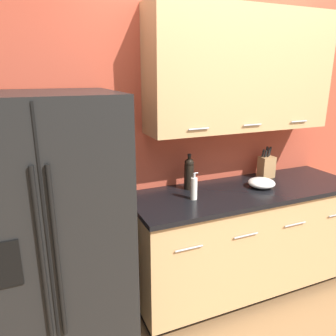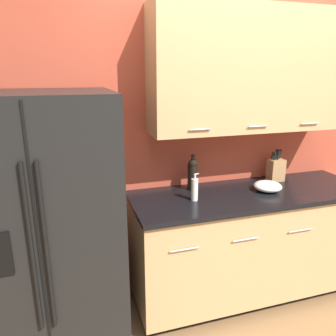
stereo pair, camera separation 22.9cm
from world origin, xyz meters
TOP-DOWN VIEW (x-y plane):
  - wall_back at (-0.01, 1.14)m, footprint 10.00×0.39m
  - counter_unit at (-0.03, 0.84)m, footprint 1.90×0.64m
  - refrigerator at (-1.56, 0.76)m, footprint 0.93×0.80m
  - knife_block at (0.30, 1.02)m, footprint 0.13×0.10m
  - wine_bottle at (-0.46, 1.02)m, footprint 0.08×0.08m
  - soap_dispenser at (-0.53, 0.80)m, footprint 0.05×0.05m
  - mixing_bowl at (0.09, 0.82)m, footprint 0.22×0.22m

SIDE VIEW (x-z plane):
  - counter_unit at x=-0.03m, z-range 0.01..0.93m
  - refrigerator at x=-1.56m, z-range 0.00..1.72m
  - mixing_bowl at x=0.09m, z-range 0.93..1.00m
  - soap_dispenser at x=-0.53m, z-range 0.91..1.11m
  - knife_block at x=0.30m, z-range 0.89..1.16m
  - wine_bottle at x=-0.46m, z-range 0.92..1.20m
  - wall_back at x=-0.01m, z-range 0.13..2.73m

